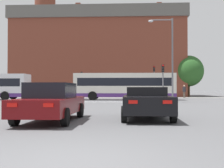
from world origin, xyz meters
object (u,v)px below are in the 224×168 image
at_px(traffic_light_far_right, 154,76).
at_px(pedestrian_walking_west, 55,91).
at_px(pedestrian_waiting, 53,91).
at_px(bus_crossing_lead, 124,86).
at_px(street_lamp_junction, 168,51).
at_px(car_roadster_right, 146,103).
at_px(car_saloon_left, 52,102).
at_px(traffic_light_far_left, 82,80).
at_px(pedestrian_walking_east, 184,90).
at_px(traffic_light_near_right, 163,76).

bearing_deg(traffic_light_far_right, pedestrian_walking_west, 172.92).
bearing_deg(pedestrian_waiting, bus_crossing_lead, -134.91).
distance_m(pedestrian_waiting, pedestrian_walking_west, 0.68).
relative_size(bus_crossing_lead, street_lamp_junction, 1.43).
xyz_separation_m(street_lamp_junction, pedestrian_walking_west, (-14.78, 14.78, -3.95)).
relative_size(car_roadster_right, pedestrian_walking_west, 2.68).
height_order(car_saloon_left, traffic_light_far_left, traffic_light_far_left).
bearing_deg(street_lamp_junction, car_roadster_right, -102.25).
bearing_deg(bus_crossing_lead, pedestrian_waiting, 50.93).
distance_m(car_saloon_left, pedestrian_walking_west, 31.73).
distance_m(traffic_light_far_right, street_lamp_junction, 13.08).
height_order(street_lamp_junction, pedestrian_walking_east, street_lamp_junction).
bearing_deg(car_saloon_left, street_lamp_junction, 66.68).
distance_m(traffic_light_near_right, street_lamp_junction, 2.71).
bearing_deg(car_saloon_left, traffic_light_far_left, 97.15).
relative_size(bus_crossing_lead, pedestrian_walking_east, 6.34).
height_order(bus_crossing_lead, pedestrian_walking_west, bus_crossing_lead).
xyz_separation_m(traffic_light_far_right, pedestrian_walking_west, (-14.74, 1.83, -2.10)).
distance_m(bus_crossing_lead, traffic_light_far_right, 8.68).
bearing_deg(traffic_light_far_left, pedestrian_waiting, 170.54).
bearing_deg(car_saloon_left, pedestrian_walking_east, 69.36).
height_order(street_lamp_junction, pedestrian_walking_west, street_lamp_junction).
xyz_separation_m(car_roadster_right, street_lamp_junction, (3.26, 15.01, 4.20)).
distance_m(traffic_light_far_left, pedestrian_waiting, 4.74).
relative_size(traffic_light_far_right, pedestrian_walking_west, 2.80).
distance_m(traffic_light_near_right, pedestrian_walking_east, 12.76).
xyz_separation_m(car_roadster_right, pedestrian_walking_west, (-11.52, 29.78, 0.25)).
bearing_deg(car_roadster_right, pedestrian_walking_west, 112.03).
distance_m(car_saloon_left, street_lamp_junction, 17.99).
relative_size(car_saloon_left, traffic_light_near_right, 1.32).
bearing_deg(traffic_light_near_right, street_lamp_junction, -74.99).
distance_m(car_saloon_left, bus_crossing_lead, 21.70).
bearing_deg(street_lamp_junction, traffic_light_near_right, 105.01).
distance_m(bus_crossing_lead, traffic_light_near_right, 5.77).
distance_m(traffic_light_far_right, pedestrian_walking_west, 15.00).
distance_m(traffic_light_far_right, pedestrian_waiting, 15.02).
bearing_deg(traffic_light_near_right, pedestrian_walking_west, 136.97).
relative_size(street_lamp_junction, pedestrian_waiting, 5.15).
relative_size(bus_crossing_lead, traffic_light_far_right, 2.54).
distance_m(bus_crossing_lead, traffic_light_far_left, 10.10).
height_order(traffic_light_far_right, pedestrian_walking_west, traffic_light_far_right).
bearing_deg(traffic_light_far_right, traffic_light_near_right, -91.57).
distance_m(traffic_light_far_left, pedestrian_walking_east, 14.78).
bearing_deg(car_saloon_left, pedestrian_waiting, 105.05).
relative_size(car_roadster_right, traffic_light_far_left, 1.16).
xyz_separation_m(car_roadster_right, pedestrian_waiting, (-11.60, 29.11, 0.21)).
distance_m(pedestrian_walking_east, pedestrian_walking_west, 19.07).
height_order(traffic_light_near_right, traffic_light_far_right, traffic_light_far_right).
xyz_separation_m(car_saloon_left, street_lamp_junction, (7.10, 16.01, 4.13)).
bearing_deg(bus_crossing_lead, pedestrian_walking_east, -47.88).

